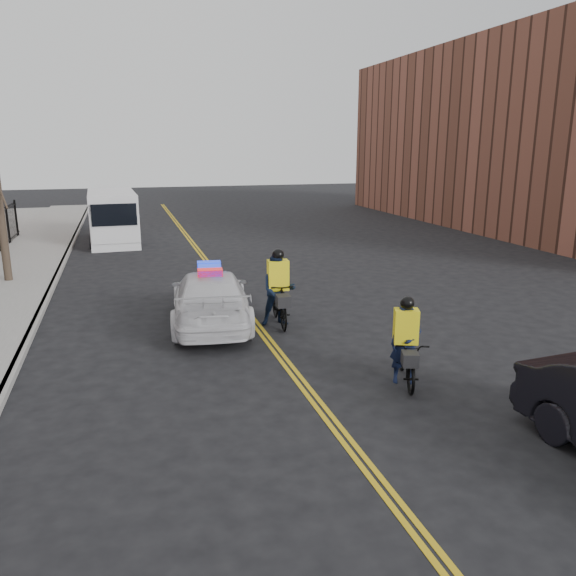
% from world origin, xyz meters
% --- Properties ---
extents(ground, '(120.00, 120.00, 0.00)m').
position_xyz_m(ground, '(0.00, 0.00, 0.00)').
color(ground, black).
rests_on(ground, ground).
extents(center_line_left, '(0.10, 60.00, 0.01)m').
position_xyz_m(center_line_left, '(-0.08, 8.00, 0.01)').
color(center_line_left, gold).
rests_on(center_line_left, ground).
extents(center_line_right, '(0.10, 60.00, 0.01)m').
position_xyz_m(center_line_right, '(0.08, 8.00, 0.01)').
color(center_line_right, gold).
rests_on(center_line_right, ground).
extents(sidewalk, '(3.00, 60.00, 0.15)m').
position_xyz_m(sidewalk, '(-7.50, 8.00, 0.07)').
color(sidewalk, gray).
rests_on(sidewalk, ground).
extents(curb, '(0.20, 60.00, 0.15)m').
position_xyz_m(curb, '(-6.00, 8.00, 0.07)').
color(curb, gray).
rests_on(curb, ground).
extents(building_across, '(12.00, 30.00, 11.00)m').
position_xyz_m(building_across, '(22.00, 18.00, 5.50)').
color(building_across, brown).
rests_on(building_across, ground).
extents(police_cruiser, '(2.78, 5.51, 1.69)m').
position_xyz_m(police_cruiser, '(-1.20, 3.11, 0.77)').
color(police_cruiser, white).
rests_on(police_cruiser, ground).
extents(cargo_van, '(2.64, 6.40, 2.64)m').
position_xyz_m(cargo_van, '(-3.90, 18.52, 1.29)').
color(cargo_van, white).
rests_on(cargo_van, ground).
extents(cyclist_near, '(1.28, 2.05, 1.90)m').
position_xyz_m(cyclist_near, '(2.12, -2.13, 0.66)').
color(cyclist_near, black).
rests_on(cyclist_near, ground).
extents(cyclist_far, '(1.04, 2.21, 2.18)m').
position_xyz_m(cyclist_far, '(0.61, 2.49, 0.86)').
color(cyclist_far, black).
rests_on(cyclist_far, ground).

